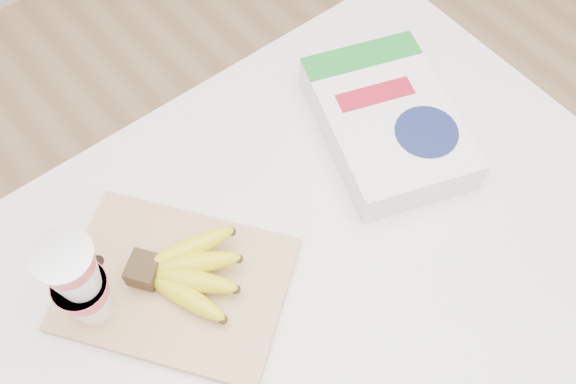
# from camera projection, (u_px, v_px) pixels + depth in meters

# --- Properties ---
(room) EXTENTS (4.00, 4.00, 4.00)m
(room) POSITION_uv_depth(u_px,v_px,m) (264.00, 168.00, 0.61)
(room) COLOR tan
(room) RESTS_ON ground
(cutting_board) EXTENTS (0.39, 0.40, 0.02)m
(cutting_board) POSITION_uv_depth(u_px,v_px,m) (176.00, 284.00, 0.96)
(cutting_board) COLOR tan
(cutting_board) RESTS_ON table
(bananas) EXTENTS (0.18, 0.17, 0.06)m
(bananas) POSITION_uv_depth(u_px,v_px,m) (185.00, 272.00, 0.93)
(bananas) COLOR #382816
(bananas) RESTS_ON cutting_board
(yogurt_stack) EXTENTS (0.08, 0.08, 0.18)m
(yogurt_stack) POSITION_uv_depth(u_px,v_px,m) (79.00, 282.00, 0.84)
(yogurt_stack) COLOR white
(yogurt_stack) RESTS_ON cutting_board
(cereal_box) EXTENTS (0.30, 0.36, 0.07)m
(cereal_box) POSITION_uv_depth(u_px,v_px,m) (387.00, 122.00, 1.08)
(cereal_box) COLOR white
(cereal_box) RESTS_ON table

